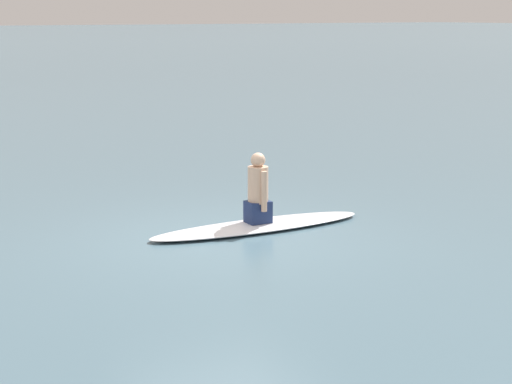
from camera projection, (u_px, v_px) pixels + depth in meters
The scene contains 3 objects.
ground_plane at pixel (223, 239), 11.60m from camera, with size 400.00×400.00×0.00m, color slate.
surfboard at pixel (258, 226), 12.13m from camera, with size 3.28×0.73×0.09m, color white.
person_paddler at pixel (258, 191), 12.03m from camera, with size 0.43×0.34×0.99m.
Camera 1 is at (-9.66, 5.73, 2.97)m, focal length 60.68 mm.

